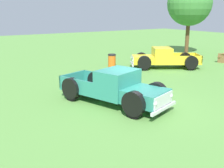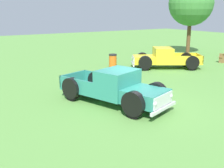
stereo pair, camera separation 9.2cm
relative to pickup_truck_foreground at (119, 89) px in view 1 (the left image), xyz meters
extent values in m
plane|color=#5B9342|center=(0.25, 0.80, -0.75)|extent=(80.00, 80.00, 0.00)
cube|color=#2D8475|center=(1.31, 0.44, -0.08)|extent=(1.96, 1.98, 0.57)
cube|color=silver|center=(2.06, 0.69, -0.08)|extent=(0.50, 1.36, 0.48)
sphere|color=silver|center=(1.85, 1.28, -0.05)|extent=(0.21, 0.21, 0.21)
sphere|color=silver|center=(2.24, 0.09, -0.05)|extent=(0.21, 0.21, 0.21)
cube|color=#2D8475|center=(-0.06, -0.02, 0.23)|extent=(1.82, 2.06, 1.19)
cube|color=#8C9EA8|center=(0.54, 0.18, 0.49)|extent=(0.51, 1.43, 0.52)
cube|color=#2D8475|center=(-1.73, -0.57, -0.31)|extent=(2.60, 2.32, 0.10)
cube|color=#2D8475|center=(-1.98, 0.20, 0.03)|extent=(2.08, 0.76, 0.57)
cube|color=#2D8475|center=(-1.47, -1.35, 0.03)|extent=(2.08, 0.76, 0.57)
cube|color=#2D8475|center=(-2.71, -0.90, 0.03)|extent=(0.62, 1.66, 0.57)
cylinder|color=black|center=(1.04, 1.26, -0.36)|extent=(0.82, 0.46, 0.78)
cylinder|color=#B7B7BC|center=(1.03, 1.27, -0.36)|extent=(0.38, 0.33, 0.31)
cylinder|color=black|center=(1.04, 1.26, -0.16)|extent=(1.03, 0.59, 0.99)
cylinder|color=black|center=(1.58, -0.39, -0.36)|extent=(0.82, 0.46, 0.78)
cylinder|color=#B7B7BC|center=(1.59, -0.40, -0.36)|extent=(0.38, 0.33, 0.31)
cylinder|color=black|center=(1.58, -0.39, -0.16)|extent=(1.03, 0.59, 0.99)
cylinder|color=black|center=(-2.24, 0.17, -0.36)|extent=(0.82, 0.46, 0.78)
cylinder|color=#B7B7BC|center=(-2.25, 0.18, -0.36)|extent=(0.38, 0.33, 0.31)
cylinder|color=black|center=(-2.24, 0.17, -0.16)|extent=(1.03, 0.59, 0.99)
cylinder|color=black|center=(-1.70, -1.48, -0.36)|extent=(0.82, 0.46, 0.78)
cylinder|color=#B7B7BC|center=(-1.69, -1.49, -0.36)|extent=(0.38, 0.33, 0.31)
cylinder|color=black|center=(-1.70, -1.48, -0.16)|extent=(1.03, 0.59, 0.99)
cube|color=silver|center=(2.10, 0.70, -0.40)|extent=(0.69, 1.82, 0.12)
cube|color=yellow|center=(-5.70, 6.03, -0.11)|extent=(2.04, 2.04, 0.54)
cube|color=silver|center=(-6.10, 5.38, -0.11)|extent=(1.17, 0.76, 0.45)
sphere|color=silver|center=(-5.58, 5.09, -0.08)|extent=(0.20, 0.20, 0.20)
sphere|color=silver|center=(-6.59, 5.72, -0.08)|extent=(0.20, 0.20, 0.20)
cube|color=yellow|center=(-4.97, 7.19, 0.18)|extent=(2.07, 1.95, 1.13)
cube|color=#8C9EA8|center=(-5.29, 6.68, 0.43)|extent=(1.22, 0.78, 0.50)
cube|color=yellow|center=(-4.09, 8.61, -0.33)|extent=(2.48, 2.62, 0.10)
cube|color=yellow|center=(-3.43, 8.20, -0.01)|extent=(1.15, 1.79, 0.54)
cube|color=yellow|center=(-4.76, 9.02, -0.01)|extent=(1.15, 1.79, 0.54)
cube|color=yellow|center=(-3.57, 9.45, -0.01)|extent=(1.43, 0.93, 0.54)
cylinder|color=black|center=(-5.00, 5.59, -0.38)|extent=(0.58, 0.75, 0.75)
cylinder|color=#B7B7BC|center=(-4.99, 5.59, -0.38)|extent=(0.36, 0.38, 0.30)
cylinder|color=black|center=(-5.00, 5.59, -0.19)|extent=(0.73, 0.95, 0.94)
cylinder|color=black|center=(-6.40, 6.46, -0.38)|extent=(0.58, 0.75, 0.75)
cylinder|color=#B7B7BC|center=(-6.41, 6.47, -0.38)|extent=(0.36, 0.38, 0.30)
cylinder|color=black|center=(-6.40, 6.46, -0.19)|extent=(0.73, 0.95, 0.94)
cylinder|color=black|center=(-3.26, 8.38, -0.38)|extent=(0.58, 0.75, 0.75)
cylinder|color=#B7B7BC|center=(-3.25, 8.38, -0.38)|extent=(0.36, 0.38, 0.30)
cylinder|color=black|center=(-3.26, 8.38, -0.19)|extent=(0.73, 0.95, 0.94)
cylinder|color=black|center=(-4.66, 9.25, -0.38)|extent=(0.58, 0.75, 0.75)
cylinder|color=#B7B7BC|center=(-4.67, 9.26, -0.38)|extent=(0.36, 0.38, 0.30)
cylinder|color=black|center=(-4.66, 9.25, -0.19)|extent=(0.73, 0.95, 0.94)
cube|color=silver|center=(-6.12, 5.35, -0.42)|extent=(1.57, 1.03, 0.12)
cube|color=olive|center=(-4.26, 13.39, -0.30)|extent=(0.71, 1.81, 0.05)
cylinder|color=orange|center=(-7.37, 4.44, -0.33)|extent=(0.56, 0.56, 0.85)
cylinder|color=black|center=(-7.37, 4.44, 0.15)|extent=(0.59, 0.59, 0.10)
cylinder|color=brown|center=(-8.56, 13.78, 0.84)|extent=(0.36, 0.36, 3.19)
sphere|color=#3D7F38|center=(-8.56, 13.78, 3.97)|extent=(4.09, 4.09, 4.09)
camera|label=1|loc=(9.34, -6.43, 3.25)|focal=43.48mm
camera|label=2|loc=(9.39, -6.36, 3.25)|focal=43.48mm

